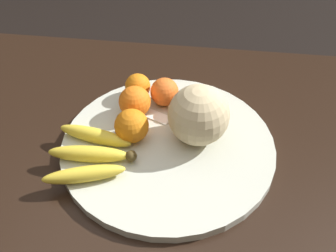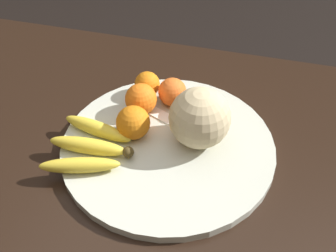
{
  "view_description": "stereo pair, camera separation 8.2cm",
  "coord_description": "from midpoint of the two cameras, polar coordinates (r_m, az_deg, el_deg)",
  "views": [
    {
      "loc": [
        -0.01,
        0.53,
        1.39
      ],
      "look_at": [
        0.07,
        -0.06,
        0.84
      ],
      "focal_mm": 42.0,
      "sensor_mm": 36.0,
      "label": 1
    },
    {
      "loc": [
        -0.09,
        0.52,
        1.39
      ],
      "look_at": [
        0.07,
        -0.06,
        0.84
      ],
      "focal_mm": 42.0,
      "sensor_mm": 36.0,
      "label": 2
    }
  ],
  "objects": [
    {
      "name": "orange_front_left",
      "position": [
        0.9,
        -7.44,
        3.4
      ],
      "size": [
        0.07,
        0.07,
        0.07
      ],
      "color": "orange",
      "rests_on": "fruit_bowl"
    },
    {
      "name": "orange_mid_center",
      "position": [
        0.93,
        -3.03,
        4.87
      ],
      "size": [
        0.07,
        0.07,
        0.07
      ],
      "color": "orange",
      "rests_on": "fruit_bowl"
    },
    {
      "name": "orange_back_right",
      "position": [
        0.96,
        -6.87,
        5.66
      ],
      "size": [
        0.06,
        0.06,
        0.06
      ],
      "color": "orange",
      "rests_on": "fruit_bowl"
    },
    {
      "name": "melon",
      "position": [
        0.82,
        1.63,
        1.47
      ],
      "size": [
        0.13,
        0.13,
        0.13
      ],
      "color": "beige",
      "rests_on": "fruit_bowl"
    },
    {
      "name": "fruit_bowl",
      "position": [
        0.86,
        -2.73,
        -2.97
      ],
      "size": [
        0.46,
        0.46,
        0.02
      ],
      "color": "beige",
      "rests_on": "kitchen_table"
    },
    {
      "name": "orange_back_left",
      "position": [
        0.91,
        0.57,
        3.57
      ],
      "size": [
        0.06,
        0.06,
        0.06
      ],
      "color": "orange",
      "rests_on": "fruit_bowl"
    },
    {
      "name": "produce_tag",
      "position": [
        0.91,
        -4.48,
        1.38
      ],
      "size": [
        0.08,
        0.06,
        0.0
      ],
      "rotation": [
        0.0,
        0.0,
        -0.4
      ],
      "color": "white",
      "rests_on": "fruit_bowl"
    },
    {
      "name": "banana_bunch",
      "position": [
        0.83,
        -13.97,
        -4.05
      ],
      "size": [
        0.19,
        0.18,
        0.03
      ],
      "rotation": [
        0.0,
        0.0,
        6.34
      ],
      "color": "#473819",
      "rests_on": "fruit_bowl"
    },
    {
      "name": "orange_front_right",
      "position": [
        0.84,
        -8.08,
        -0.11
      ],
      "size": [
        0.07,
        0.07,
        0.07
      ],
      "color": "orange",
      "rests_on": "fruit_bowl"
    },
    {
      "name": "kitchen_table",
      "position": [
        0.89,
        1.4,
        -10.76
      ],
      "size": [
        1.53,
        0.97,
        0.77
      ],
      "color": "black",
      "rests_on": "ground_plane"
    }
  ]
}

